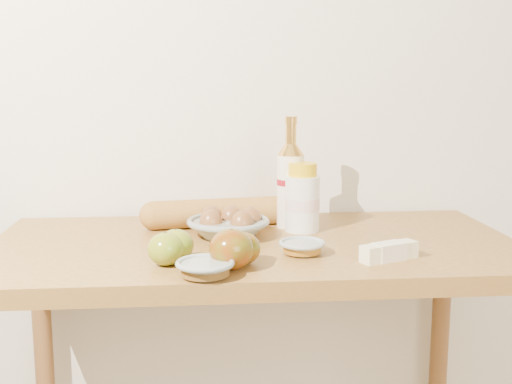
# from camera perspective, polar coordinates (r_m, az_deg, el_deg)

# --- Properties ---
(back_wall) EXTENTS (3.50, 0.02, 2.60)m
(back_wall) POSITION_cam_1_polar(r_m,az_deg,el_deg) (1.75, -1.06, 11.13)
(back_wall) COLOR silver
(back_wall) RESTS_ON ground
(table) EXTENTS (1.20, 0.60, 0.90)m
(table) POSITION_cam_1_polar(r_m,az_deg,el_deg) (1.51, -0.10, -8.96)
(table) COLOR #A87836
(table) RESTS_ON ground
(bourbon_bottle) EXTENTS (0.07, 0.07, 0.28)m
(bourbon_bottle) POSITION_cam_1_polar(r_m,az_deg,el_deg) (1.60, 3.08, 0.85)
(bourbon_bottle) COLOR #F5E7CF
(bourbon_bottle) RESTS_ON table
(cream_bottle) EXTENTS (0.10, 0.10, 0.17)m
(cream_bottle) POSITION_cam_1_polar(r_m,az_deg,el_deg) (1.56, 4.14, -0.69)
(cream_bottle) COLOR white
(cream_bottle) RESTS_ON table
(egg_bowl) EXTENTS (0.24, 0.24, 0.07)m
(egg_bowl) POSITION_cam_1_polar(r_m,az_deg,el_deg) (1.51, -2.47, -2.95)
(egg_bowl) COLOR gray
(egg_bowl) RESTS_ON table
(baguette) EXTENTS (0.43, 0.13, 0.07)m
(baguette) POSITION_cam_1_polar(r_m,az_deg,el_deg) (1.61, -2.78, -1.81)
(baguette) COLOR #B78338
(baguette) RESTS_ON table
(apple_yellowgreen) EXTENTS (0.09, 0.09, 0.07)m
(apple_yellowgreen) POSITION_cam_1_polar(r_m,az_deg,el_deg) (1.31, -7.13, -4.73)
(apple_yellowgreen) COLOR olive
(apple_yellowgreen) RESTS_ON table
(apple_redgreen_front) EXTENTS (0.09, 0.09, 0.08)m
(apple_redgreen_front) POSITION_cam_1_polar(r_m,az_deg,el_deg) (1.25, -2.21, -5.11)
(apple_redgreen_front) COLOR maroon
(apple_redgreen_front) RESTS_ON table
(apple_redgreen_right) EXTENTS (0.08, 0.08, 0.07)m
(apple_redgreen_right) POSITION_cam_1_polar(r_m,az_deg,el_deg) (1.29, -1.16, -5.03)
(apple_redgreen_right) COLOR #941408
(apple_redgreen_right) RESTS_ON table
(sugar_bowl) EXTENTS (0.12, 0.12, 0.03)m
(sugar_bowl) POSITION_cam_1_polar(r_m,az_deg,el_deg) (1.21, -4.55, -6.77)
(sugar_bowl) COLOR #95A29E
(sugar_bowl) RESTS_ON table
(syrup_bowl) EXTENTS (0.11, 0.11, 0.03)m
(syrup_bowl) POSITION_cam_1_polar(r_m,az_deg,el_deg) (1.37, 4.12, -4.90)
(syrup_bowl) COLOR #95A39E
(syrup_bowl) RESTS_ON table
(butter_stick) EXTENTS (0.13, 0.08, 0.04)m
(butter_stick) POSITION_cam_1_polar(r_m,az_deg,el_deg) (1.34, 11.74, -5.22)
(butter_stick) COLOR #F0EBBA
(butter_stick) RESTS_ON table
(apple_extra) EXTENTS (0.09, 0.09, 0.07)m
(apple_extra) POSITION_cam_1_polar(r_m,az_deg,el_deg) (1.29, -8.03, -5.03)
(apple_extra) COLOR olive
(apple_extra) RESTS_ON table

